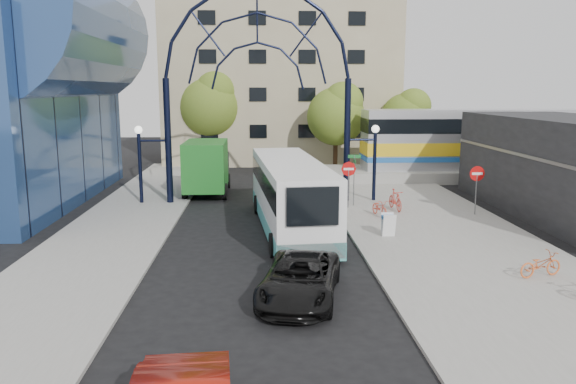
{
  "coord_description": "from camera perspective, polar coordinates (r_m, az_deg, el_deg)",
  "views": [
    {
      "loc": [
        0.02,
        -17.39,
        6.39
      ],
      "look_at": [
        1.24,
        6.0,
        2.1
      ],
      "focal_mm": 35.0,
      "sensor_mm": 36.0,
      "label": 1
    }
  ],
  "objects": [
    {
      "name": "ground",
      "position": [
        18.53,
        -2.92,
        -9.82
      ],
      "size": [
        120.0,
        120.0,
        0.0
      ],
      "primitive_type": "plane",
      "color": "black",
      "rests_on": "ground"
    },
    {
      "name": "sidewalk_east",
      "position": [
        23.69,
        16.89,
        -5.58
      ],
      "size": [
        8.0,
        56.0,
        0.12
      ],
      "primitive_type": "cube",
      "color": "gray",
      "rests_on": "ground"
    },
    {
      "name": "plaza_west",
      "position": [
        25.09,
        -18.02,
        -4.76
      ],
      "size": [
        5.0,
        50.0,
        0.12
      ],
      "primitive_type": "cube",
      "color": "gray",
      "rests_on": "ground"
    },
    {
      "name": "gateway_arch",
      "position": [
        31.46,
        -3.12,
        14.31
      ],
      "size": [
        13.64,
        0.44,
        12.1
      ],
      "color": "black",
      "rests_on": "ground"
    },
    {
      "name": "stop_sign",
      "position": [
        30.1,
        6.18,
        1.91
      ],
      "size": [
        0.8,
        0.07,
        2.5
      ],
      "color": "slate",
      "rests_on": "sidewalk_east"
    },
    {
      "name": "do_not_enter_sign",
      "position": [
        29.84,
        18.64,
        1.32
      ],
      "size": [
        0.76,
        0.07,
        2.48
      ],
      "color": "slate",
      "rests_on": "sidewalk_east"
    },
    {
      "name": "street_name_sign",
      "position": [
        30.73,
        6.74,
        2.33
      ],
      "size": [
        0.7,
        0.7,
        2.8
      ],
      "color": "slate",
      "rests_on": "sidewalk_east"
    },
    {
      "name": "sandwich_board",
      "position": [
        24.68,
        10.17,
        -3.02
      ],
      "size": [
        0.55,
        0.61,
        0.99
      ],
      "color": "white",
      "rests_on": "sidewalk_east"
    },
    {
      "name": "commercial_block_east",
      "position": [
        31.95,
        27.06,
        2.24
      ],
      "size": [
        6.0,
        16.0,
        5.0
      ],
      "primitive_type": "cube",
      "color": "black",
      "rests_on": "ground"
    },
    {
      "name": "apartment_block",
      "position": [
        52.4,
        -0.85,
        11.04
      ],
      "size": [
        20.0,
        12.1,
        14.0
      ],
      "color": "tan",
      "rests_on": "ground"
    },
    {
      "name": "train_platform",
      "position": [
        44.57,
        23.68,
        1.77
      ],
      "size": [
        32.0,
        5.0,
        0.8
      ],
      "primitive_type": "cube",
      "color": "gray",
      "rests_on": "ground"
    },
    {
      "name": "train_car",
      "position": [
        44.31,
        23.91,
        4.97
      ],
      "size": [
        25.1,
        3.05,
        4.2
      ],
      "color": "#B7B7BC",
      "rests_on": "train_platform"
    },
    {
      "name": "tree_north_a",
      "position": [
        43.78,
        5.07,
        8.0
      ],
      "size": [
        4.48,
        4.48,
        7.0
      ],
      "color": "#382314",
      "rests_on": "ground"
    },
    {
      "name": "tree_north_b",
      "position": [
        47.49,
        -7.8,
        8.92
      ],
      "size": [
        5.12,
        5.12,
        8.0
      ],
      "color": "#382314",
      "rests_on": "ground"
    },
    {
      "name": "tree_north_c",
      "position": [
        46.95,
        12.05,
        7.57
      ],
      "size": [
        4.16,
        4.16,
        6.5
      ],
      "color": "#382314",
      "rests_on": "ground"
    },
    {
      "name": "city_bus",
      "position": [
        25.73,
        0.21,
        -0.18
      ],
      "size": [
        3.53,
        11.83,
        3.2
      ],
      "rotation": [
        0.0,
        0.0,
        0.08
      ],
      "color": "white",
      "rests_on": "ground"
    },
    {
      "name": "green_truck",
      "position": [
        35.14,
        -8.19,
        2.53
      ],
      "size": [
        2.58,
        6.59,
        3.32
      ],
      "rotation": [
        0.0,
        0.0,
        -0.0
      ],
      "color": "black",
      "rests_on": "ground"
    },
    {
      "name": "black_suv",
      "position": [
        17.43,
        1.22,
        -8.79
      ],
      "size": [
        3.15,
        5.17,
        1.34
      ],
      "primitive_type": "imported",
      "rotation": [
        0.0,
        0.0,
        -0.2
      ],
      "color": "black",
      "rests_on": "ground"
    },
    {
      "name": "bike_near_a",
      "position": [
        28.5,
        9.3,
        -1.59
      ],
      "size": [
        0.92,
        1.73,
        0.86
      ],
      "primitive_type": "imported",
      "rotation": [
        0.0,
        0.0,
        0.22
      ],
      "color": "#DB412B",
      "rests_on": "sidewalk_east"
    },
    {
      "name": "bike_near_b",
      "position": [
        30.07,
        10.84,
        -0.79
      ],
      "size": [
        0.73,
        1.86,
        1.09
      ],
      "primitive_type": "imported",
      "rotation": [
        0.0,
        0.0,
        0.12
      ],
      "color": "red",
      "rests_on": "sidewalk_east"
    },
    {
      "name": "bike_far_a",
      "position": [
        20.98,
        24.27,
        -6.72
      ],
      "size": [
        1.74,
        1.0,
        0.87
      ],
      "primitive_type": "imported",
      "rotation": [
        0.0,
        0.0,
        1.84
      ],
      "color": "#D5602A",
      "rests_on": "sidewalk_east"
    }
  ]
}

